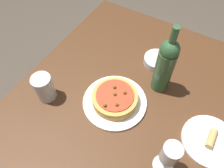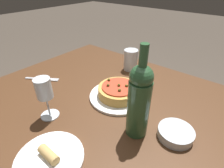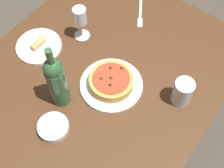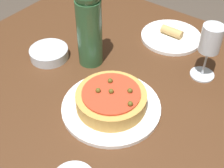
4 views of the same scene
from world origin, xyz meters
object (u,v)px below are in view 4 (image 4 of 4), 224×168
object	(u,v)px
dinner_plate	(111,107)
wine_bottle	(89,23)
pizza	(111,99)
wine_glass	(210,42)
side_plate	(171,36)
side_bowl	(49,53)
dining_table	(128,116)

from	to	relation	value
dinner_plate	wine_bottle	distance (m)	0.26
dinner_plate	pizza	size ratio (longest dim) A/B	1.43
pizza	wine_glass	world-z (taller)	wine_glass
wine_glass	wine_bottle	distance (m)	0.35
side_plate	pizza	bearing A→B (deg)	-85.08
side_bowl	side_plate	world-z (taller)	side_plate
wine_bottle	side_plate	xyz separation A→B (m)	(0.14, 0.27, -0.14)
side_bowl	side_plate	xyz separation A→B (m)	(0.26, 0.34, -0.01)
wine_glass	side_plate	world-z (taller)	wine_glass
side_bowl	side_plate	distance (m)	0.43
wine_glass	side_bowl	distance (m)	0.50
pizza	dining_table	bearing A→B (deg)	82.87
dining_table	wine_glass	distance (m)	0.32
dining_table	side_plate	xyz separation A→B (m)	(-0.04, 0.32, 0.10)
side_plate	dinner_plate	bearing A→B (deg)	-85.09
pizza	side_plate	world-z (taller)	pizza
dining_table	pizza	bearing A→B (deg)	-97.13
dining_table	side_bowl	size ratio (longest dim) A/B	9.96
dining_table	wine_bottle	world-z (taller)	wine_bottle
wine_bottle	dining_table	bearing A→B (deg)	-15.92
wine_bottle	pizza	bearing A→B (deg)	-35.71
wine_glass	side_bowl	bearing A→B (deg)	-153.61
wine_bottle	side_plate	size ratio (longest dim) A/B	1.58
dining_table	wine_bottle	bearing A→B (deg)	164.08
wine_glass	side_plate	bearing A→B (deg)	145.72
side_bowl	wine_bottle	bearing A→B (deg)	28.72
dining_table	wine_glass	world-z (taller)	wine_glass
side_bowl	side_plate	size ratio (longest dim) A/B	0.59
pizza	wine_bottle	xyz separation A→B (m)	(-0.18, 0.13, 0.11)
pizza	side_plate	size ratio (longest dim) A/B	0.90
dining_table	wine_bottle	distance (m)	0.30
dining_table	side_plate	size ratio (longest dim) A/B	5.85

